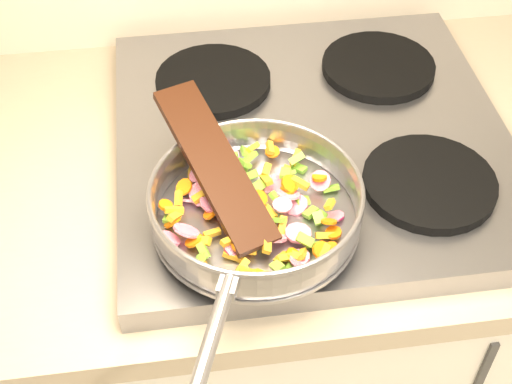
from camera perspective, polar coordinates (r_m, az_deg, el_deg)
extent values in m
cube|color=#939399|center=(1.12, 4.50, 4.07)|extent=(0.60, 0.60, 0.04)
cylinder|color=black|center=(0.98, -1.84, -0.85)|extent=(0.19, 0.19, 0.02)
cylinder|color=black|center=(1.04, 13.69, 0.74)|extent=(0.19, 0.19, 0.02)
cylinder|color=black|center=(1.19, -3.44, 8.89)|extent=(0.19, 0.19, 0.02)
cylinder|color=black|center=(1.24, 9.76, 9.87)|extent=(0.19, 0.19, 0.02)
cylinder|color=#9E9EA5|center=(0.95, 0.00, -2.12)|extent=(0.28, 0.28, 0.01)
torus|color=#9E9EA5|center=(0.92, 0.00, -0.89)|extent=(0.32, 0.32, 0.05)
torus|color=#9E9EA5|center=(0.91, 0.00, 0.18)|extent=(0.28, 0.28, 0.01)
cylinder|color=#9E9EA5|center=(0.77, -3.82, -12.38)|extent=(0.08, 0.18, 0.02)
cube|color=#9E9EA5|center=(0.82, -2.25, -7.55)|extent=(0.03, 0.04, 0.02)
cube|color=#6FB030|center=(0.88, -4.52, -5.57)|extent=(0.02, 0.03, 0.01)
cylinder|color=#D61456|center=(0.91, -0.19, -2.71)|extent=(0.04, 0.04, 0.02)
cylinder|color=#D61456|center=(0.97, 1.86, 0.12)|extent=(0.04, 0.04, 0.02)
cylinder|color=orange|center=(0.96, 2.59, 0.26)|extent=(0.03, 0.03, 0.02)
cylinder|color=#D61456|center=(1.00, -1.82, 1.75)|extent=(0.03, 0.03, 0.02)
cylinder|color=#D61456|center=(0.91, -5.60, -3.09)|extent=(0.04, 0.05, 0.03)
cube|color=gold|center=(0.89, -1.84, -5.09)|extent=(0.03, 0.02, 0.01)
cube|color=gold|center=(0.94, -6.21, -0.54)|extent=(0.01, 0.02, 0.02)
cube|color=gold|center=(0.89, 3.72, -4.97)|extent=(0.02, 0.02, 0.02)
cylinder|color=#D61456|center=(0.97, 5.17, 0.92)|extent=(0.04, 0.03, 0.03)
cube|color=gold|center=(0.87, -1.11, -5.97)|extent=(0.02, 0.02, 0.01)
cube|color=#6FB030|center=(0.86, -1.01, -6.43)|extent=(0.02, 0.02, 0.01)
cylinder|color=orange|center=(0.96, -5.78, 0.41)|extent=(0.02, 0.03, 0.02)
cube|color=gold|center=(0.92, 2.09, -2.74)|extent=(0.02, 0.03, 0.02)
cylinder|color=orange|center=(0.89, 3.03, -5.11)|extent=(0.03, 0.03, 0.02)
cube|color=#6FB030|center=(0.89, 3.94, -3.84)|extent=(0.03, 0.02, 0.02)
cylinder|color=orange|center=(0.98, -3.32, 1.27)|extent=(0.03, 0.03, 0.01)
cylinder|color=#D61456|center=(0.95, 3.23, -1.08)|extent=(0.04, 0.04, 0.02)
cube|color=gold|center=(1.01, 1.14, 3.57)|extent=(0.01, 0.02, 0.01)
cube|color=gold|center=(0.96, -3.18, 1.14)|extent=(0.02, 0.01, 0.02)
cylinder|color=#D61456|center=(0.97, -4.71, 1.42)|extent=(0.03, 0.03, 0.02)
cylinder|color=#D61456|center=(0.91, 3.40, -3.30)|extent=(0.04, 0.04, 0.01)
cylinder|color=orange|center=(0.86, 0.80, -6.96)|extent=(0.03, 0.03, 0.01)
cube|color=gold|center=(0.93, 5.92, -0.99)|extent=(0.02, 0.02, 0.01)
cylinder|color=orange|center=(0.91, -0.96, -2.72)|extent=(0.02, 0.02, 0.02)
cylinder|color=#D61456|center=(0.97, -5.34, -0.60)|extent=(0.04, 0.03, 0.03)
cube|color=gold|center=(0.90, 1.04, -2.90)|extent=(0.02, 0.03, 0.02)
cylinder|color=orange|center=(0.99, -3.72, 2.36)|extent=(0.04, 0.04, 0.02)
cube|color=#6FB030|center=(0.91, 0.05, -3.84)|extent=(0.01, 0.02, 0.01)
cylinder|color=#D61456|center=(0.88, 3.56, -5.73)|extent=(0.04, 0.04, 0.03)
cylinder|color=#D61456|center=(1.00, -3.13, 1.47)|extent=(0.03, 0.04, 0.03)
cylinder|color=orange|center=(0.91, 6.04, -4.59)|extent=(0.02, 0.02, 0.01)
cylinder|color=#D61456|center=(0.94, 0.53, -1.83)|extent=(0.03, 0.03, 0.02)
cylinder|color=orange|center=(1.02, 1.32, 3.25)|extent=(0.02, 0.02, 0.01)
cylinder|color=#D61456|center=(1.01, -2.15, 2.84)|extent=(0.04, 0.04, 0.02)
cube|color=gold|center=(0.88, 2.36, -5.26)|extent=(0.03, 0.02, 0.02)
cube|color=#6FB030|center=(1.01, 3.44, 1.93)|extent=(0.02, 0.02, 0.01)
cube|color=#6FB030|center=(0.92, -0.79, -2.02)|extent=(0.02, 0.02, 0.01)
cube|color=#6FB030|center=(0.93, 5.02, -2.08)|extent=(0.02, 0.02, 0.01)
cube|color=gold|center=(1.01, 3.18, 2.77)|extent=(0.02, 0.03, 0.02)
cylinder|color=#D61456|center=(0.98, 1.53, 0.46)|extent=(0.05, 0.04, 0.03)
cylinder|color=orange|center=(0.93, -2.35, -1.63)|extent=(0.03, 0.03, 0.03)
cube|color=#6FB030|center=(0.95, 1.60, -0.48)|extent=(0.02, 0.02, 0.02)
cube|color=gold|center=(0.98, 0.84, 1.81)|extent=(0.02, 0.02, 0.01)
cylinder|color=#D61456|center=(0.93, 2.12, -1.04)|extent=(0.03, 0.03, 0.01)
cube|color=#6FB030|center=(0.94, 4.41, -1.64)|extent=(0.02, 0.02, 0.01)
cylinder|color=#D61456|center=(0.91, 1.41, -3.60)|extent=(0.04, 0.04, 0.02)
cube|color=#6FB030|center=(0.94, 5.31, -1.96)|extent=(0.02, 0.02, 0.01)
cube|color=#6FB030|center=(0.89, -4.24, -4.71)|extent=(0.02, 0.02, 0.02)
cube|color=#6FB030|center=(1.00, 2.63, 1.56)|extent=(0.02, 0.02, 0.01)
cylinder|color=#D61456|center=(0.91, -6.84, -3.69)|extent=(0.03, 0.03, 0.03)
cube|color=gold|center=(0.89, -0.79, -4.73)|extent=(0.03, 0.01, 0.02)
cylinder|color=orange|center=(0.87, 0.01, -6.90)|extent=(0.03, 0.03, 0.01)
cylinder|color=orange|center=(0.96, 2.72, 0.66)|extent=(0.03, 0.03, 0.02)
cube|color=gold|center=(1.00, 2.39, 1.67)|extent=(0.02, 0.02, 0.01)
cylinder|color=orange|center=(0.91, -4.99, -3.89)|extent=(0.03, 0.03, 0.02)
cylinder|color=orange|center=(0.97, 5.10, 1.21)|extent=(0.03, 0.03, 0.01)
cube|color=#6FB030|center=(0.87, 1.73, -6.00)|extent=(0.02, 0.02, 0.01)
cube|color=#6FB030|center=(0.97, -0.55, 1.28)|extent=(0.03, 0.01, 0.02)
cube|color=gold|center=(0.96, 3.54, 0.73)|extent=(0.03, 0.02, 0.01)
cube|color=#6FB030|center=(1.00, -1.15, 1.98)|extent=(0.02, 0.02, 0.02)
cube|color=#6FB030|center=(0.94, -0.58, -1.17)|extent=(0.03, 0.02, 0.01)
cube|color=#6FB030|center=(0.99, 3.28, 2.70)|extent=(0.02, 0.02, 0.02)
cube|color=gold|center=(0.89, 3.03, -5.09)|extent=(0.02, 0.02, 0.01)
cylinder|color=orange|center=(0.94, 0.24, -0.50)|extent=(0.02, 0.03, 0.02)
cube|color=gold|center=(1.01, -0.24, 3.59)|extent=(0.02, 0.02, 0.01)
cylinder|color=#D61456|center=(0.99, -1.60, 1.59)|extent=(0.03, 0.03, 0.02)
cylinder|color=#D61456|center=(0.89, -1.81, -4.34)|extent=(0.04, 0.04, 0.02)
cylinder|color=orange|center=(0.96, -1.52, 0.81)|extent=(0.03, 0.03, 0.01)
cube|color=#6FB030|center=(0.88, 2.71, -6.15)|extent=(0.02, 0.02, 0.02)
cube|color=gold|center=(0.92, 5.59, -3.48)|extent=(0.03, 0.01, 0.01)
cube|color=gold|center=(0.89, 5.49, -4.71)|extent=(0.02, 0.02, 0.02)
cube|color=#6FB030|center=(0.93, -1.47, -0.60)|extent=(0.01, 0.02, 0.01)
cube|color=#6FB030|center=(0.97, 0.05, 0.37)|extent=(0.03, 0.03, 0.01)
cylinder|color=#D61456|center=(0.91, -0.53, -3.44)|extent=(0.03, 0.03, 0.01)
cube|color=gold|center=(1.00, -3.81, 1.91)|extent=(0.02, 0.02, 0.01)
cube|color=gold|center=(0.89, -2.26, -3.96)|extent=(0.02, 0.02, 0.01)
cylinder|color=#D61456|center=(0.95, 2.60, -0.16)|extent=(0.04, 0.03, 0.02)
cube|color=gold|center=(0.95, -4.54, -0.37)|extent=(0.02, 0.02, 0.01)
cylinder|color=orange|center=(0.92, 6.22, -3.25)|extent=(0.03, 0.03, 0.01)
cube|color=gold|center=(0.93, -1.55, -1.02)|extent=(0.02, 0.01, 0.01)
cube|color=#6FB030|center=(0.99, -1.99, 2.83)|extent=(0.02, 0.02, 0.01)
cube|color=#6FB030|center=(0.95, -1.72, 0.32)|extent=(0.03, 0.02, 0.02)
cylinder|color=orange|center=(0.93, -6.68, -2.37)|extent=(0.03, 0.03, 0.02)
cylinder|color=orange|center=(0.99, -3.32, 1.08)|extent=(0.03, 0.02, 0.02)
cube|color=gold|center=(0.99, -5.18, 1.49)|extent=(0.01, 0.03, 0.01)
cylinder|color=orange|center=(0.87, -4.36, -6.21)|extent=(0.03, 0.03, 0.03)
cylinder|color=#D61456|center=(0.98, -3.43, 1.15)|extent=(0.03, 0.03, 0.01)
cube|color=gold|center=(0.97, 0.83, 1.02)|extent=(0.02, 0.03, 0.01)
cylinder|color=orange|center=(0.94, -1.01, -0.23)|extent=(0.03, 0.03, 0.01)
cube|color=#6FB030|center=(0.99, -0.51, 2.77)|extent=(0.03, 0.02, 0.01)
cylinder|color=orange|center=(0.91, -0.60, -4.39)|extent=(0.03, 0.03, 0.01)
cylinder|color=#D61456|center=(0.94, -0.55, -0.89)|extent=(0.03, 0.04, 0.02)
cube|color=gold|center=(0.92, -6.50, -1.92)|extent=(0.02, 0.03, 0.02)
cylinder|color=#D61456|center=(0.95, -4.39, -0.15)|extent=(0.05, 0.04, 0.03)
cube|color=gold|center=(0.93, -6.58, -1.44)|extent=(0.03, 0.01, 0.01)
cylinder|color=orange|center=(0.87, -1.78, -6.90)|extent=(0.04, 0.04, 0.02)
cylinder|color=orange|center=(0.93, -7.25, -1.05)|extent=(0.02, 0.02, 0.01)
cylinder|color=orange|center=(0.98, -3.26, 1.37)|extent=(0.03, 0.03, 0.02)
cube|color=gold|center=(0.89, 0.88, -4.31)|extent=(0.02, 0.02, 0.01)
cylinder|color=orange|center=(0.96, -0.21, -0.20)|extent=(0.03, 0.03, 0.02)
cylinder|color=#D61456|center=(0.94, -3.48, -0.87)|extent=(0.05, 0.05, 0.02)
cube|color=#6FB030|center=(0.97, 2.34, 1.51)|extent=(0.02, 0.03, 0.01)
cylinder|color=orange|center=(0.89, 5.28, -4.68)|extent=(0.03, 0.03, 0.02)
cube|color=#6FB030|center=(0.95, -0.93, -1.44)|extent=(0.02, 0.02, 0.01)
cube|color=#6FB030|center=(0.98, 6.02, 0.30)|extent=(0.02, 0.01, 0.01)
cylinder|color=orange|center=(0.92, 5.86, -2.37)|extent=(0.03, 0.03, 0.02)
cylinder|color=#D61456|center=(0.98, -4.29, 1.40)|extent=(0.04, 0.04, 0.02)
cube|color=#6FB030|center=(0.96, 3.74, -0.75)|extent=(0.02, 0.02, 0.02)
cube|color=#6FB030|center=(0.98, -0.90, 2.32)|extent=(0.02, 0.02, 0.02)
cube|color=#6FB030|center=(0.94, -6.88, -2.22)|extent=(0.02, 0.02, 0.01)
cube|color=gold|center=(0.86, -0.71, -6.35)|extent=(0.02, 0.02, 0.02)
cube|color=gold|center=(0.93, 1.19, -2.82)|extent=(0.02, 0.02, 0.02)
cube|color=#6FB030|center=(0.92, 1.79, -2.26)|extent=(0.02, 0.02, 0.02)
cylinder|color=#D61456|center=(0.95, 6.09, -1.92)|extent=(0.05, 0.05, 0.02)
cube|color=gold|center=(0.89, 2.05, -5.28)|extent=(0.02, 0.02, 0.01)
cube|color=#6FB030|center=(1.01, -0.86, 3.21)|extent=(0.01, 0.03, 0.02)
cube|color=gold|center=(0.91, -0.67, -3.34)|extent=(0.02, 0.02, 0.01)
cylinder|color=orange|center=(0.94, -3.68, -1.67)|extent=(0.03, 0.03, 0.02)
cylinder|color=orange|center=(0.89, -1.37, -4.31)|extent=(0.03, 0.03, 0.02)
cube|color=#6FB030|center=(0.93, 0.01, -2.39)|extent=(0.02, 0.02, 0.01)
cylinder|color=#D61456|center=(0.91, -0.58, -4.03)|extent=(0.04, 0.04, 0.01)
cylinder|color=#D61456|center=(0.89, 3.48, -5.28)|extent=(0.03, 0.03, 0.01)
cylinder|color=#D61456|center=(0.94, -2.13, -0.55)|extent=(0.04, 0.04, 0.01)
cube|color=gold|center=(0.96, -1.71, -0.16)|extent=(0.02, 0.02, 0.01)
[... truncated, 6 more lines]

